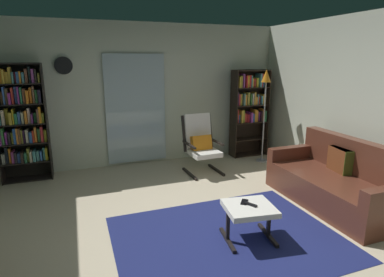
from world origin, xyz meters
The scene contains 13 objects.
ground_plane centered at (0.00, 0.00, 0.00)m, with size 7.02×7.02×0.00m, color beige.
wall_back centered at (0.00, 2.90, 1.30)m, with size 5.60×0.06×2.60m, color beige.
glass_door_panel centered at (-0.15, 2.83, 1.05)m, with size 1.10×0.01×2.00m, color silver.
area_rug centered at (0.28, -0.13, 0.00)m, with size 2.47×1.90×0.01m, color navy.
bookshelf_near_tv centered at (-2.03, 2.65, 1.02)m, with size 0.75×0.30×1.90m.
bookshelf_near_sofa centered at (2.11, 2.62, 1.03)m, with size 0.75×0.30×1.75m.
leather_sofa centered at (2.09, 0.16, 0.31)m, with size 0.90×1.88×0.88m.
lounge_armchair centered at (0.82, 2.02, 0.53)m, with size 0.59×0.67×1.02m.
ottoman centered at (0.48, -0.23, 0.34)m, with size 0.58×0.55×0.41m.
tv_remote centered at (0.50, -0.22, 0.42)m, with size 0.04×0.14×0.02m, color black.
cell_phone centered at (0.47, -0.14, 0.41)m, with size 0.07×0.14×0.01m, color black.
floor_lamp_by_shelf centered at (2.16, 2.14, 1.40)m, with size 0.22×0.22×1.77m.
wall_clock centered at (-1.33, 2.82, 1.85)m, with size 0.29×0.03×0.29m.
Camera 1 is at (-1.21, -2.98, 1.96)m, focal length 29.72 mm.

